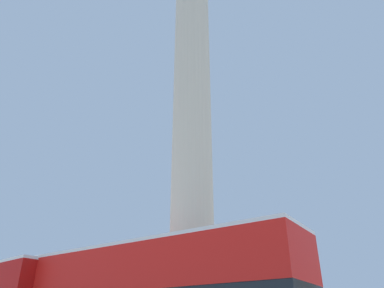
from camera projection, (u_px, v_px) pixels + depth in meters
The scene contains 2 objects.
monument_column at pixel (192, 166), 18.98m from camera, with size 5.91×5.91×26.58m.
street_lamp at pixel (258, 288), 12.96m from camera, with size 0.46×0.46×4.98m.
Camera 1 is at (9.77, -14.42, 1.54)m, focal length 35.00 mm.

